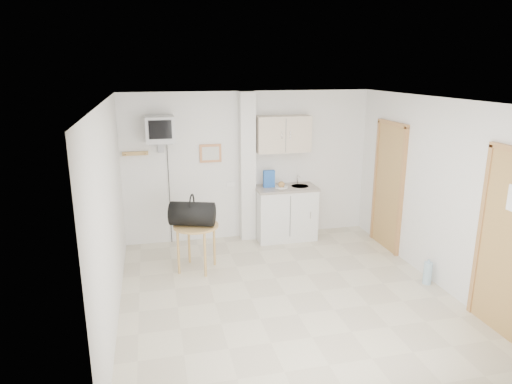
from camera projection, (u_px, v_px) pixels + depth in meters
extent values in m
plane|color=beige|center=(286.00, 295.00, 5.96)|extent=(4.50, 4.50, 0.00)
cube|color=white|center=(249.00, 166.00, 7.74)|extent=(4.20, 0.04, 2.50)
cube|color=white|center=(373.00, 285.00, 3.51)|extent=(4.20, 0.04, 2.50)
cube|color=white|center=(110.00, 215.00, 5.17)|extent=(0.04, 4.50, 2.50)
cube|color=white|center=(438.00, 193.00, 6.09)|extent=(0.04, 4.50, 2.50)
cube|color=white|center=(290.00, 100.00, 5.30)|extent=(4.20, 4.50, 0.04)
cube|color=white|center=(247.00, 168.00, 7.63)|extent=(0.25, 0.22, 2.50)
cube|color=#C47B4B|center=(210.00, 153.00, 7.51)|extent=(0.36, 0.03, 0.30)
cube|color=silver|center=(211.00, 153.00, 7.50)|extent=(0.28, 0.01, 0.22)
cube|color=#AD884A|center=(135.00, 153.00, 7.23)|extent=(0.40, 0.05, 0.06)
cube|color=white|center=(231.00, 184.00, 7.74)|extent=(0.15, 0.02, 0.08)
cylinder|color=#AD884A|center=(125.00, 155.00, 7.14)|extent=(0.02, 0.08, 0.02)
cylinder|color=#AD884A|center=(145.00, 154.00, 7.20)|extent=(0.02, 0.08, 0.02)
cube|color=brown|center=(388.00, 188.00, 7.32)|extent=(0.04, 0.75, 2.00)
cube|color=#9A6437|center=(388.00, 188.00, 7.32)|extent=(0.06, 0.87, 2.06)
cube|color=brown|center=(510.00, 247.00, 4.88)|extent=(0.04, 0.82, 2.02)
cube|color=#9A6437|center=(509.00, 247.00, 4.88)|extent=(0.06, 0.94, 2.08)
cube|color=silver|center=(285.00, 214.00, 7.82)|extent=(1.00, 0.55, 0.88)
cube|color=#A09688|center=(286.00, 188.00, 7.70)|extent=(1.03, 0.58, 0.04)
cylinder|color=#B7B7BA|center=(300.00, 187.00, 7.76)|extent=(0.30, 0.30, 0.05)
cylinder|color=#B7B7BA|center=(297.00, 179.00, 7.86)|extent=(0.02, 0.02, 0.16)
cylinder|color=#B7B7BA|center=(299.00, 176.00, 7.79)|extent=(0.02, 0.13, 0.02)
cube|color=beige|center=(283.00, 134.00, 7.56)|extent=(0.90, 0.32, 0.60)
cube|color=#2255AC|center=(269.00, 179.00, 7.64)|extent=(0.19, 0.07, 0.29)
cylinder|color=white|center=(281.00, 187.00, 7.64)|extent=(0.22, 0.22, 0.01)
sphere|color=tan|center=(281.00, 185.00, 7.63)|extent=(0.11, 0.11, 0.11)
cube|color=slate|center=(161.00, 143.00, 7.14)|extent=(0.36, 0.32, 0.02)
cube|color=slate|center=(161.00, 146.00, 7.29)|extent=(0.10, 0.06, 0.20)
cube|color=#ACACAE|center=(160.00, 129.00, 7.02)|extent=(0.44, 0.42, 0.40)
cube|color=black|center=(160.00, 130.00, 6.81)|extent=(0.34, 0.02, 0.28)
cylinder|color=black|center=(169.00, 193.00, 7.53)|extent=(0.01, 0.01, 1.73)
cylinder|color=#AD884A|center=(196.00, 226.00, 6.54)|extent=(0.65, 0.65, 0.03)
cylinder|color=#AD884A|center=(214.00, 244.00, 6.77)|extent=(0.04, 0.04, 0.66)
cylinder|color=#AD884A|center=(189.00, 242.00, 6.86)|extent=(0.04, 0.04, 0.66)
cylinder|color=#AD884A|center=(178.00, 252.00, 6.49)|extent=(0.04, 0.04, 0.66)
cylinder|color=#AD884A|center=(205.00, 255.00, 6.39)|extent=(0.04, 0.04, 0.66)
cylinder|color=black|center=(192.00, 214.00, 6.47)|extent=(0.70, 0.53, 0.34)
torus|color=black|center=(192.00, 203.00, 6.43)|extent=(0.10, 0.25, 0.26)
cylinder|color=#9BBFD3|center=(428.00, 273.00, 6.23)|extent=(0.12, 0.12, 0.31)
cylinder|color=#9BBFD3|center=(429.00, 261.00, 6.18)|extent=(0.04, 0.04, 0.04)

